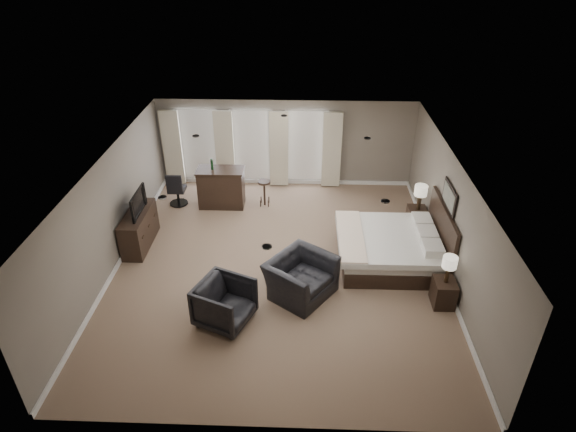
{
  "coord_description": "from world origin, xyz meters",
  "views": [
    {
      "loc": [
        0.54,
        -9.03,
        6.73
      ],
      "look_at": [
        0.2,
        0.4,
        1.1
      ],
      "focal_mm": 30.0,
      "sensor_mm": 36.0,
      "label": 1
    }
  ],
  "objects_px": {
    "lamp_near": "(448,270)",
    "armchair_near": "(301,272)",
    "nightstand_far": "(416,219)",
    "dresser": "(139,229)",
    "armchair_far": "(225,301)",
    "bar_stool_left": "(224,196)",
    "lamp_far": "(420,197)",
    "bar_stool_right": "(264,193)",
    "nightstand_near": "(443,293)",
    "bar_counter": "(221,188)",
    "bed": "(392,235)",
    "tv": "(136,211)",
    "desk_chair": "(177,188)"
  },
  "relations": [
    {
      "from": "bed",
      "to": "armchair_far",
      "type": "distance_m",
      "value": 4.13
    },
    {
      "from": "bar_stool_left",
      "to": "bar_stool_right",
      "type": "xyz_separation_m",
      "value": [
        1.13,
        0.17,
        0.02
      ]
    },
    {
      "from": "lamp_near",
      "to": "armchair_near",
      "type": "bearing_deg",
      "value": 175.59
    },
    {
      "from": "armchair_near",
      "to": "bar_counter",
      "type": "distance_m",
      "value": 4.39
    },
    {
      "from": "lamp_near",
      "to": "bar_counter",
      "type": "relative_size",
      "value": 0.47
    },
    {
      "from": "armchair_far",
      "to": "dresser",
      "type": "bearing_deg",
      "value": 66.65
    },
    {
      "from": "nightstand_near",
      "to": "armchair_near",
      "type": "height_order",
      "value": "armchair_near"
    },
    {
      "from": "armchair_near",
      "to": "armchair_far",
      "type": "bearing_deg",
      "value": 158.45
    },
    {
      "from": "lamp_near",
      "to": "nightstand_far",
      "type": "bearing_deg",
      "value": 90.0
    },
    {
      "from": "armchair_far",
      "to": "bar_stool_left",
      "type": "bearing_deg",
      "value": 32.23
    },
    {
      "from": "armchair_near",
      "to": "armchair_far",
      "type": "distance_m",
      "value": 1.73
    },
    {
      "from": "armchair_far",
      "to": "armchair_near",
      "type": "bearing_deg",
      "value": -35.04
    },
    {
      "from": "armchair_near",
      "to": "armchair_far",
      "type": "relative_size",
      "value": 1.31
    },
    {
      "from": "nightstand_far",
      "to": "lamp_far",
      "type": "distance_m",
      "value": 0.64
    },
    {
      "from": "armchair_near",
      "to": "bar_counter",
      "type": "relative_size",
      "value": 1.02
    },
    {
      "from": "nightstand_far",
      "to": "bar_counter",
      "type": "height_order",
      "value": "bar_counter"
    },
    {
      "from": "armchair_near",
      "to": "bar_stool_right",
      "type": "xyz_separation_m",
      "value": [
        -1.07,
        3.83,
        -0.2
      ]
    },
    {
      "from": "lamp_far",
      "to": "bar_stool_right",
      "type": "xyz_separation_m",
      "value": [
        -4.02,
        1.16,
        -0.57
      ]
    },
    {
      "from": "lamp_far",
      "to": "bar_stool_right",
      "type": "relative_size",
      "value": 0.88
    },
    {
      "from": "lamp_near",
      "to": "lamp_far",
      "type": "xyz_separation_m",
      "value": [
        0.0,
        2.9,
        0.06
      ]
    },
    {
      "from": "bar_counter",
      "to": "desk_chair",
      "type": "bearing_deg",
      "value": 178.92
    },
    {
      "from": "nightstand_far",
      "to": "bar_counter",
      "type": "xyz_separation_m",
      "value": [
        -5.21,
        1.09,
        0.26
      ]
    },
    {
      "from": "bar_counter",
      "to": "bar_stool_right",
      "type": "distance_m",
      "value": 1.21
    },
    {
      "from": "nightstand_near",
      "to": "armchair_near",
      "type": "distance_m",
      "value": 2.97
    },
    {
      "from": "bar_stool_right",
      "to": "bed",
      "type": "bearing_deg",
      "value": -39.83
    },
    {
      "from": "bar_stool_right",
      "to": "bar_counter",
      "type": "bearing_deg",
      "value": -176.69
    },
    {
      "from": "bar_counter",
      "to": "bar_stool_left",
      "type": "xyz_separation_m",
      "value": [
        0.07,
        -0.1,
        -0.2
      ]
    },
    {
      "from": "nightstand_near",
      "to": "bar_stool_left",
      "type": "height_order",
      "value": "bar_stool_left"
    },
    {
      "from": "armchair_near",
      "to": "desk_chair",
      "type": "distance_m",
      "value": 5.17
    },
    {
      "from": "armchair_near",
      "to": "bar_stool_right",
      "type": "relative_size",
      "value": 1.75
    },
    {
      "from": "bed",
      "to": "nightstand_far",
      "type": "bearing_deg",
      "value": 58.46
    },
    {
      "from": "lamp_far",
      "to": "desk_chair",
      "type": "distance_m",
      "value": 6.58
    },
    {
      "from": "tv",
      "to": "armchair_near",
      "type": "bearing_deg",
      "value": -113.53
    },
    {
      "from": "armchair_far",
      "to": "bar_counter",
      "type": "height_order",
      "value": "bar_counter"
    },
    {
      "from": "bar_counter",
      "to": "bar_stool_right",
      "type": "bearing_deg",
      "value": 3.31
    },
    {
      "from": "tv",
      "to": "bar_stool_left",
      "type": "xyz_separation_m",
      "value": [
        1.77,
        1.93,
        -0.61
      ]
    },
    {
      "from": "armchair_near",
      "to": "bar_counter",
      "type": "height_order",
      "value": "armchair_near"
    },
    {
      "from": "bar_stool_right",
      "to": "bar_stool_left",
      "type": "bearing_deg",
      "value": -171.28
    },
    {
      "from": "dresser",
      "to": "nightstand_far",
      "type": "bearing_deg",
      "value": 7.77
    },
    {
      "from": "armchair_far",
      "to": "lamp_near",
      "type": "bearing_deg",
      "value": -57.96
    },
    {
      "from": "nightstand_far",
      "to": "tv",
      "type": "distance_m",
      "value": 7.02
    },
    {
      "from": "armchair_near",
      "to": "bar_counter",
      "type": "bearing_deg",
      "value": 67.77
    },
    {
      "from": "lamp_near",
      "to": "armchair_far",
      "type": "bearing_deg",
      "value": -171.22
    },
    {
      "from": "bar_counter",
      "to": "desk_chair",
      "type": "height_order",
      "value": "bar_counter"
    },
    {
      "from": "bar_stool_left",
      "to": "bar_stool_right",
      "type": "relative_size",
      "value": 0.95
    },
    {
      "from": "nightstand_far",
      "to": "dresser",
      "type": "xyz_separation_m",
      "value": [
        -6.92,
        -0.94,
        0.14
      ]
    },
    {
      "from": "bar_stool_right",
      "to": "lamp_far",
      "type": "bearing_deg",
      "value": -16.1
    },
    {
      "from": "bed",
      "to": "lamp_far",
      "type": "relative_size",
      "value": 3.46
    },
    {
      "from": "nightstand_far",
      "to": "nightstand_near",
      "type": "bearing_deg",
      "value": -90.0
    },
    {
      "from": "lamp_far",
      "to": "bar_counter",
      "type": "bearing_deg",
      "value": 168.18
    }
  ]
}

